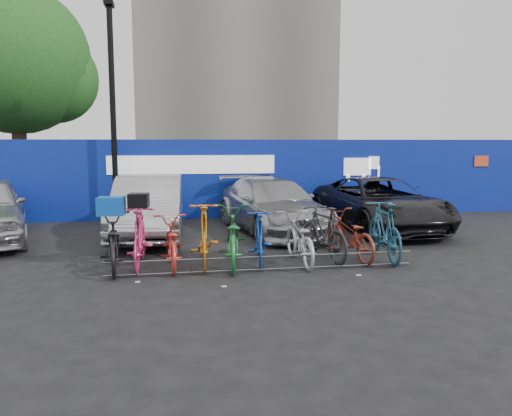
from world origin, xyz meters
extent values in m
plane|color=black|center=(0.00, 0.00, 0.00)|extent=(100.00, 100.00, 0.00)
cube|color=navy|center=(0.00, 6.00, 1.20)|extent=(22.00, 0.15, 2.40)
cube|color=white|center=(-1.00, 5.90, 1.65)|extent=(5.00, 0.02, 0.55)
cube|color=white|center=(4.20, 5.90, 1.55)|extent=(1.20, 0.02, 0.90)
cube|color=#E04E27|center=(8.50, 5.90, 1.70)|extent=(0.50, 0.02, 0.35)
cylinder|color=#382314|center=(-7.00, 10.00, 2.00)|extent=(0.50, 0.50, 4.00)
sphere|color=#1F4716|center=(-7.00, 10.00, 5.20)|extent=(5.20, 5.20, 5.20)
sphere|color=#1F4716|center=(-5.80, 10.30, 4.60)|extent=(3.20, 3.20, 3.20)
cylinder|color=black|center=(-3.20, 5.40, 3.00)|extent=(0.16, 0.16, 6.00)
cube|color=black|center=(-3.20, 5.40, 6.05)|extent=(0.25, 0.50, 0.12)
cylinder|color=#595B60|center=(0.00, -0.60, 0.28)|extent=(5.60, 0.03, 0.03)
cylinder|color=#595B60|center=(0.00, -0.60, 0.05)|extent=(5.60, 0.03, 0.03)
cylinder|color=#595B60|center=(-2.60, -0.60, 0.14)|extent=(0.03, 0.03, 0.28)
cylinder|color=#595B60|center=(-1.30, -0.60, 0.14)|extent=(0.03, 0.03, 0.28)
cylinder|color=#595B60|center=(0.00, -0.60, 0.14)|extent=(0.03, 0.03, 0.28)
cylinder|color=#595B60|center=(1.30, -0.60, 0.14)|extent=(0.03, 0.03, 0.28)
cylinder|color=#595B60|center=(2.60, -0.60, 0.14)|extent=(0.03, 0.03, 0.28)
imported|color=#AFB0B4|center=(-2.19, 3.20, 0.75)|extent=(1.71, 4.57, 1.49)
imported|color=#99999D|center=(0.96, 3.44, 0.69)|extent=(2.72, 5.02, 1.38)
imported|color=black|center=(3.85, 3.31, 0.69)|extent=(2.63, 5.11, 1.38)
imported|color=black|center=(-2.69, 0.00, 0.51)|extent=(0.88, 1.99, 1.01)
imported|color=#D33064|center=(-2.21, 0.11, 0.56)|extent=(0.58, 1.89, 1.13)
imported|color=red|center=(-1.64, 0.02, 0.47)|extent=(0.71, 1.81, 0.93)
imported|color=#CA7213|center=(-1.02, 0.11, 0.59)|extent=(0.66, 1.98, 1.17)
imported|color=#206F34|center=(-0.51, -0.03, 0.55)|extent=(0.96, 2.17, 1.11)
imported|color=#1441A7|center=(0.04, 0.07, 0.50)|extent=(0.69, 1.71, 1.00)
imported|color=#B1B3BA|center=(0.78, -0.06, 0.48)|extent=(0.68, 1.85, 0.96)
imported|color=#272629|center=(1.33, 0.12, 0.55)|extent=(0.86, 1.88, 1.09)
imported|color=maroon|center=(1.86, 0.13, 0.48)|extent=(0.93, 1.92, 0.97)
imported|color=#1E506A|center=(2.53, -0.03, 0.58)|extent=(0.73, 1.98, 1.17)
cube|color=#0C49B4|center=(-2.69, 0.00, 1.18)|extent=(0.49, 0.40, 0.33)
cube|color=black|center=(-2.21, 0.11, 1.26)|extent=(0.39, 0.35, 0.26)
camera|label=1|loc=(-1.57, -9.20, 2.32)|focal=35.00mm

